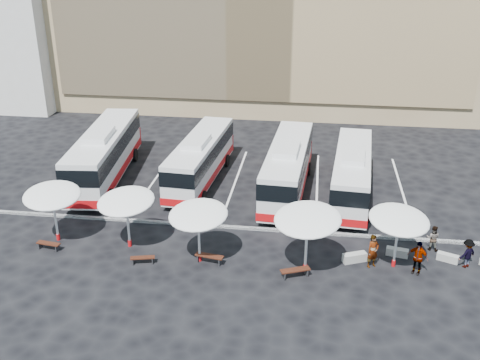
# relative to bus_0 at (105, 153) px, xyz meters

# --- Properties ---
(ground) EXTENTS (120.00, 120.00, 0.00)m
(ground) POSITION_rel_bus_0_xyz_m (9.59, -6.92, -2.05)
(ground) COLOR black
(ground) RESTS_ON ground
(apartment_block) EXTENTS (14.00, 14.00, 18.00)m
(apartment_block) POSITION_rel_bus_0_xyz_m (-18.41, 21.08, 6.95)
(apartment_block) COLOR silver
(apartment_block) RESTS_ON ground
(curb_divider) EXTENTS (34.00, 0.25, 0.15)m
(curb_divider) POSITION_rel_bus_0_xyz_m (9.59, -6.42, -1.98)
(curb_divider) COLOR black
(curb_divider) RESTS_ON ground
(bay_lines) EXTENTS (24.15, 12.00, 0.01)m
(bay_lines) POSITION_rel_bus_0_xyz_m (9.59, 1.08, -2.05)
(bay_lines) COLOR white
(bay_lines) RESTS_ON ground
(bus_0) EXTENTS (3.93, 12.87, 4.02)m
(bus_0) POSITION_rel_bus_0_xyz_m (0.00, 0.00, 0.00)
(bus_0) COLOR silver
(bus_0) RESTS_ON ground
(bus_1) EXTENTS (3.19, 11.45, 3.59)m
(bus_1) POSITION_rel_bus_0_xyz_m (7.05, 0.60, -0.22)
(bus_1) COLOR silver
(bus_1) RESTS_ON ground
(bus_2) EXTENTS (3.23, 11.98, 3.77)m
(bus_2) POSITION_rel_bus_0_xyz_m (13.47, -0.50, -0.13)
(bus_2) COLOR silver
(bus_2) RESTS_ON ground
(bus_3) EXTENTS (3.25, 11.37, 3.56)m
(bus_3) POSITION_rel_bus_0_xyz_m (17.88, -0.70, -0.24)
(bus_3) COLOR silver
(bus_3) RESTS_ON ground
(sunshade_0) EXTENTS (4.23, 4.25, 3.43)m
(sunshade_0) POSITION_rel_bus_0_xyz_m (0.40, -9.29, 0.86)
(sunshade_0) COLOR silver
(sunshade_0) RESTS_ON ground
(sunshade_1) EXTENTS (3.98, 4.01, 3.40)m
(sunshade_1) POSITION_rel_bus_0_xyz_m (4.85, -9.41, 0.84)
(sunshade_1) COLOR silver
(sunshade_1) RESTS_ON ground
(sunshade_2) EXTENTS (3.99, 4.02, 3.38)m
(sunshade_2) POSITION_rel_bus_0_xyz_m (9.23, -10.45, 0.82)
(sunshade_2) COLOR silver
(sunshade_2) RESTS_ON ground
(sunshade_3) EXTENTS (4.54, 4.57, 3.69)m
(sunshade_3) POSITION_rel_bus_0_xyz_m (15.08, -10.69, 1.08)
(sunshade_3) COLOR silver
(sunshade_3) RESTS_ON ground
(sunshade_4) EXTENTS (4.21, 4.23, 3.36)m
(sunshade_4) POSITION_rel_bus_0_xyz_m (19.88, -9.52, 0.80)
(sunshade_4) COLOR silver
(sunshade_4) RESTS_ON ground
(wood_bench_0) EXTENTS (1.45, 0.58, 0.43)m
(wood_bench_0) POSITION_rel_bus_0_xyz_m (0.35, -10.44, -1.72)
(wood_bench_0) COLOR black
(wood_bench_0) RESTS_ON ground
(wood_bench_1) EXTENTS (1.38, 0.66, 0.41)m
(wood_bench_1) POSITION_rel_bus_0_xyz_m (6.17, -11.16, -1.74)
(wood_bench_1) COLOR black
(wood_bench_1) RESTS_ON ground
(wood_bench_2) EXTENTS (1.64, 0.71, 0.49)m
(wood_bench_2) POSITION_rel_bus_0_xyz_m (9.82, -10.60, -1.68)
(wood_bench_2) COLOR black
(wood_bench_2) RESTS_ON ground
(wood_bench_3) EXTENTS (1.64, 1.02, 0.49)m
(wood_bench_3) POSITION_rel_bus_0_xyz_m (14.58, -11.36, -1.68)
(wood_bench_3) COLOR black
(wood_bench_3) RESTS_ON ground
(conc_bench_0) EXTENTS (1.40, 0.95, 0.50)m
(conc_bench_0) POSITION_rel_bus_0_xyz_m (17.78, -9.31, -1.80)
(conc_bench_0) COLOR gray
(conc_bench_0) RESTS_ON ground
(conc_bench_1) EXTENTS (1.28, 0.66, 0.46)m
(conc_bench_1) POSITION_rel_bus_0_xyz_m (20.20, -8.36, -1.83)
(conc_bench_1) COLOR gray
(conc_bench_1) RESTS_ON ground
(conc_bench_2) EXTENTS (1.21, 0.80, 0.43)m
(conc_bench_2) POSITION_rel_bus_0_xyz_m (22.92, -8.55, -1.84)
(conc_bench_2) COLOR gray
(conc_bench_2) RESTS_ON ground
(passenger_0) EXTENTS (0.84, 0.77, 1.93)m
(passenger_0) POSITION_rel_bus_0_xyz_m (18.69, -9.70, -1.09)
(passenger_0) COLOR black
(passenger_0) RESTS_ON ground
(passenger_1) EXTENTS (0.87, 0.75, 1.53)m
(passenger_1) POSITION_rel_bus_0_xyz_m (22.25, -7.42, -1.29)
(passenger_1) COLOR black
(passenger_1) RESTS_ON ground
(passenger_2) EXTENTS (1.21, 0.90, 1.91)m
(passenger_2) POSITION_rel_bus_0_xyz_m (20.99, -10.04, -1.10)
(passenger_2) COLOR black
(passenger_2) RESTS_ON ground
(passenger_3) EXTENTS (1.24, 1.13, 1.67)m
(passenger_3) POSITION_rel_bus_0_xyz_m (23.76, -9.00, -1.22)
(passenger_3) COLOR black
(passenger_3) RESTS_ON ground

